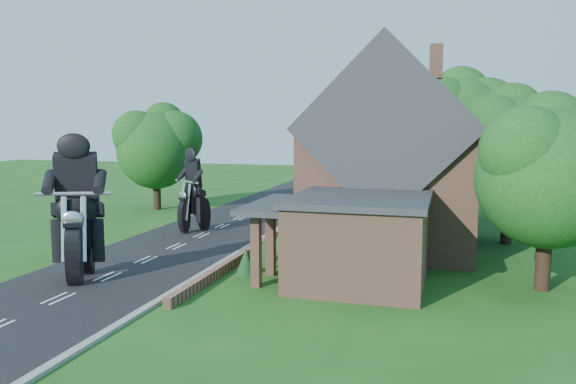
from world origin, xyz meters
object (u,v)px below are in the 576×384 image
(garden_wall, at_px, (269,240))
(motorcycle_follow, at_px, (194,219))
(motorcycle_lead, at_px, (80,259))
(annex, at_px, (357,238))
(house, at_px, (392,162))

(garden_wall, bearing_deg, motorcycle_follow, 160.11)
(motorcycle_lead, height_order, motorcycle_follow, motorcycle_lead)
(garden_wall, xyz_separation_m, annex, (5.57, -5.80, 1.57))
(motorcycle_lead, bearing_deg, house, -161.51)
(annex, distance_m, motorcycle_lead, 11.05)
(annex, relative_size, motorcycle_follow, 4.49)
(garden_wall, relative_size, house, 2.15)
(garden_wall, distance_m, motorcycle_follow, 5.49)
(annex, distance_m, motorcycle_follow, 13.21)
(house, height_order, motorcycle_follow, house)
(motorcycle_follow, bearing_deg, garden_wall, -169.24)
(garden_wall, distance_m, house, 7.52)
(annex, bearing_deg, house, 84.76)
(garden_wall, xyz_separation_m, house, (6.19, 1.00, 4.14))
(house, relative_size, annex, 1.45)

